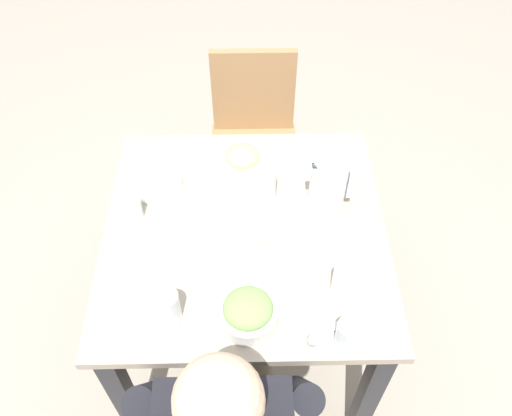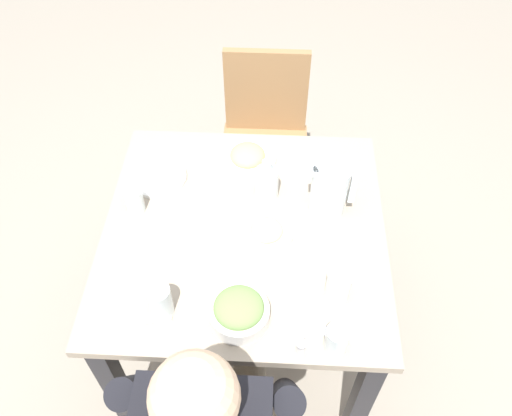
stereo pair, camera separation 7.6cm
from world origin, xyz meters
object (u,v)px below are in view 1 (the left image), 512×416
object	(u,v)px
oil_carafe	(264,184)
water_glass_near_left	(348,334)
chair_far	(254,133)
salt_shaker	(313,344)
dining_table	(246,251)
water_glass_center	(345,280)
salad_bowl	(248,312)
plate_beans	(268,231)
plate_fries	(242,157)
water_glass_by_pitcher	(132,207)
plate_yoghurt	(154,181)
water_glass_far_left	(168,306)
water_pitcher	(328,186)

from	to	relation	value
oil_carafe	water_glass_near_left	bearing A→B (deg)	-69.20
chair_far	salt_shaker	bearing A→B (deg)	-83.35
dining_table	water_glass_center	world-z (taller)	water_glass_center
salad_bowl	plate_beans	xyz separation A→B (m)	(0.07, 0.31, -0.03)
water_glass_near_left	chair_far	bearing A→B (deg)	101.21
plate_fries	water_glass_near_left	world-z (taller)	water_glass_near_left
plate_fries	chair_far	bearing A→B (deg)	84.07
dining_table	water_glass_by_pitcher	size ratio (longest dim) A/B	10.31
chair_far	plate_yoghurt	size ratio (longest dim) A/B	4.38
chair_far	water_glass_far_left	xyz separation A→B (m)	(-0.26, -1.10, 0.33)
plate_yoghurt	water_glass_center	size ratio (longest dim) A/B	1.82
water_pitcher	water_glass_near_left	bearing A→B (deg)	-89.45
salad_bowl	salt_shaker	world-z (taller)	salad_bowl
plate_yoghurt	water_glass_far_left	xyz separation A→B (m)	(0.10, -0.52, 0.04)
chair_far	plate_fries	distance (m)	0.56
water_glass_near_left	water_glass_center	bearing A→B (deg)	85.67
plate_beans	water_glass_far_left	bearing A→B (deg)	-134.93
dining_table	plate_fries	size ratio (longest dim) A/B	4.47
plate_beans	water_glass_near_left	distance (m)	0.43
water_pitcher	oil_carafe	bearing A→B (deg)	166.50
water_glass_far_left	water_pitcher	bearing A→B (deg)	40.14
salad_bowl	plate_yoghurt	world-z (taller)	salad_bowl
water_glass_center	water_glass_near_left	bearing A→B (deg)	-94.33
water_glass_near_left	water_glass_by_pitcher	xyz separation A→B (m)	(-0.65, 0.47, -0.00)
salad_bowl	oil_carafe	world-z (taller)	oil_carafe
plate_beans	dining_table	bearing A→B (deg)	161.38
water_glass_by_pitcher	oil_carafe	xyz separation A→B (m)	(0.44, 0.08, 0.01)
plate_fries	salt_shaker	xyz separation A→B (m)	(0.19, -0.74, 0.01)
salad_bowl	water_glass_near_left	bearing A→B (deg)	-15.79
water_pitcher	salad_bowl	size ratio (longest dim) A/B	1.09
dining_table	plate_fries	world-z (taller)	plate_fries
chair_far	water_glass_far_left	world-z (taller)	water_glass_far_left
water_pitcher	chair_far	bearing A→B (deg)	108.55
plate_fries	oil_carafe	bearing A→B (deg)	-66.20
salad_bowl	plate_fries	distance (m)	0.65
plate_beans	water_glass_center	size ratio (longest dim) A/B	1.59
water_glass_near_left	water_glass_by_pitcher	distance (m)	0.80
salad_bowl	water_glass_by_pitcher	size ratio (longest dim) A/B	1.94
chair_far	water_glass_near_left	world-z (taller)	chair_far
water_pitcher	water_glass_far_left	xyz separation A→B (m)	(-0.49, -0.41, -0.04)
chair_far	water_glass_center	world-z (taller)	water_glass_center
water_pitcher	water_glass_by_pitcher	distance (m)	0.65
plate_beans	water_glass_far_left	distance (m)	0.41
dining_table	chair_far	xyz separation A→B (m)	(0.04, 0.79, -0.15)
plate_yoghurt	water_glass_near_left	size ratio (longest dim) A/B	2.06
water_pitcher	plate_fries	xyz separation A→B (m)	(-0.28, 0.22, -0.08)
dining_table	water_glass_near_left	size ratio (longest dim) A/B	9.74
water_glass_by_pitcher	oil_carafe	world-z (taller)	oil_carafe
dining_table	plate_yoghurt	xyz separation A→B (m)	(-0.32, 0.21, 0.14)
dining_table	chair_far	bearing A→B (deg)	87.05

